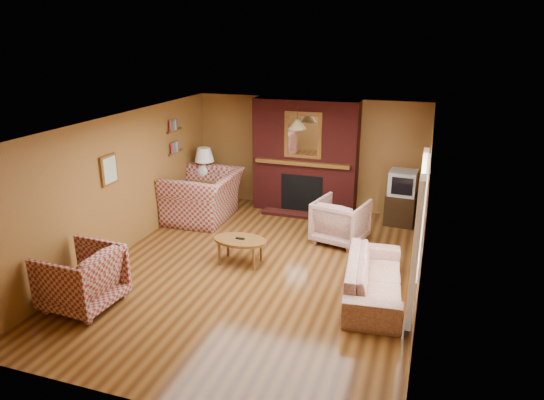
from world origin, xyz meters
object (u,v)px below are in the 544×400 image
(plaid_armchair, at_px, (81,278))
(tv_stand, at_px, (401,209))
(fireplace, at_px, (305,157))
(table_lamp, at_px, (204,162))
(coffee_table, at_px, (240,242))
(floral_armchair, at_px, (341,221))
(side_table, at_px, (206,193))
(crt_tv, at_px, (403,183))
(plaid_loveseat, at_px, (203,196))
(floral_sofa, at_px, (374,278))

(plaid_armchair, height_order, tv_stand, plaid_armchair)
(fireplace, relative_size, table_lamp, 3.47)
(table_lamp, bearing_deg, plaid_armchair, -87.99)
(plaid_armchair, distance_m, coffee_table, 2.52)
(floral_armchair, relative_size, side_table, 1.36)
(plaid_armchair, xyz_separation_m, crt_tv, (4.00, 4.63, 0.43))
(fireplace, relative_size, plaid_loveseat, 1.57)
(plaid_armchair, distance_m, floral_sofa, 4.15)
(floral_armchair, bearing_deg, table_lamp, -2.72)
(floral_sofa, bearing_deg, floral_armchair, 19.18)
(table_lamp, distance_m, tv_stand, 4.23)
(tv_stand, bearing_deg, floral_sofa, -87.48)
(tv_stand, distance_m, crt_tv, 0.56)
(floral_armchair, bearing_deg, plaid_loveseat, 7.72)
(tv_stand, bearing_deg, fireplace, -179.84)
(tv_stand, height_order, crt_tv, crt_tv)
(plaid_loveseat, xyz_separation_m, crt_tv, (3.90, 0.97, 0.37))
(plaid_armchair, relative_size, crt_tv, 1.74)
(side_table, bearing_deg, table_lamp, 180.00)
(side_table, bearing_deg, tv_stand, 4.82)
(fireplace, xyz_separation_m, floral_sofa, (1.90, -3.27, -0.89))
(coffee_table, relative_size, side_table, 1.38)
(plaid_loveseat, xyz_separation_m, floral_armchair, (2.92, -0.29, -0.09))
(plaid_loveseat, bearing_deg, coffee_table, 39.26)
(coffee_table, xyz_separation_m, crt_tv, (2.40, 2.67, 0.49))
(table_lamp, bearing_deg, fireplace, 14.29)
(table_lamp, xyz_separation_m, tv_stand, (4.15, 0.35, -0.73))
(coffee_table, relative_size, crt_tv, 1.65)
(coffee_table, bearing_deg, tv_stand, 48.10)
(plaid_loveseat, xyz_separation_m, plaid_armchair, (-0.10, -3.66, -0.06))
(plaid_armchair, height_order, coffee_table, plaid_armchair)
(floral_sofa, height_order, coffee_table, floral_sofa)
(floral_armchair, bearing_deg, plaid_armchair, 61.59)
(floral_armchair, bearing_deg, coffee_table, 58.25)
(fireplace, height_order, plaid_loveseat, fireplace)
(floral_armchair, height_order, coffee_table, floral_armchair)
(fireplace, xyz_separation_m, plaid_loveseat, (-1.85, -1.16, -0.69))
(fireplace, xyz_separation_m, crt_tv, (2.05, -0.19, -0.31))
(side_table, height_order, crt_tv, crt_tv)
(coffee_table, bearing_deg, floral_armchair, 44.77)
(plaid_armchair, distance_m, side_table, 4.29)
(side_table, bearing_deg, plaid_armchair, -87.99)
(plaid_loveseat, height_order, tv_stand, plaid_loveseat)
(floral_sofa, relative_size, side_table, 3.03)
(floral_armchair, bearing_deg, floral_sofa, 128.21)
(fireplace, relative_size, side_table, 3.64)
(floral_sofa, relative_size, coffee_table, 2.20)
(coffee_table, height_order, table_lamp, table_lamp)
(coffee_table, distance_m, side_table, 2.91)
(floral_armchair, distance_m, tv_stand, 1.61)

